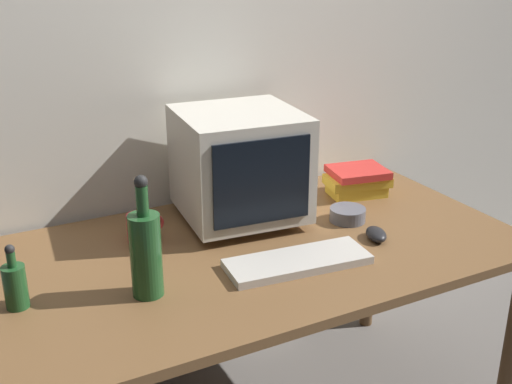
{
  "coord_description": "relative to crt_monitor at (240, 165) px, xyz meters",
  "views": [
    {
      "loc": [
        -0.82,
        -1.57,
        1.6
      ],
      "look_at": [
        0.0,
        0.0,
        0.9
      ],
      "focal_mm": 45.02,
      "sensor_mm": 36.0,
      "label": 1
    }
  ],
  "objects": [
    {
      "name": "bottle_short",
      "position": [
        -0.75,
        -0.23,
        -0.13
      ],
      "size": [
        0.06,
        0.06,
        0.18
      ],
      "color": "#1E4C23",
      "rests_on": "desk"
    },
    {
      "name": "computer_mouse",
      "position": [
        0.31,
        -0.34,
        -0.17
      ],
      "size": [
        0.09,
        0.11,
        0.04
      ],
      "primitive_type": "ellipsoid",
      "rotation": [
        0.0,
        0.0,
        -0.35
      ],
      "color": "black",
      "rests_on": "desk"
    },
    {
      "name": "bottle_tall",
      "position": [
        -0.43,
        -0.33,
        -0.07
      ],
      "size": [
        0.08,
        0.08,
        0.34
      ],
      "color": "#1E4C23",
      "rests_on": "desk"
    },
    {
      "name": "cd_spindle",
      "position": [
        0.31,
        -0.18,
        -0.17
      ],
      "size": [
        0.12,
        0.12,
        0.04
      ],
      "primitive_type": "cylinder",
      "color": "#595B66",
      "rests_on": "desk"
    },
    {
      "name": "book_stack",
      "position": [
        0.48,
        0.0,
        -0.14
      ],
      "size": [
        0.25,
        0.2,
        0.1
      ],
      "color": "gold",
      "rests_on": "desk"
    },
    {
      "name": "crt_monitor",
      "position": [
        0.0,
        0.0,
        0.0
      ],
      "size": [
        0.41,
        0.42,
        0.37
      ],
      "color": "beige",
      "rests_on": "desk"
    },
    {
      "name": "desk",
      "position": [
        -0.05,
        -0.21,
        -0.27
      ],
      "size": [
        1.63,
        0.89,
        0.72
      ],
      "color": "brown",
      "rests_on": "ground"
    },
    {
      "name": "keyboard",
      "position": [
        0.0,
        -0.37,
        -0.18
      ],
      "size": [
        0.43,
        0.19,
        0.02
      ],
      "primitive_type": "cube",
      "rotation": [
        0.0,
        0.0,
        -0.1
      ],
      "color": "beige",
      "rests_on": "desk"
    },
    {
      "name": "mug",
      "position": [
        -0.35,
        -0.01,
        -0.15
      ],
      "size": [
        0.12,
        0.08,
        0.09
      ],
      "color": "#CC383D",
      "rests_on": "desk"
    },
    {
      "name": "back_wall",
      "position": [
        -0.05,
        0.29,
        0.33
      ],
      "size": [
        4.0,
        0.08,
        2.5
      ],
      "primitive_type": "cube",
      "color": "silver",
      "rests_on": "ground"
    }
  ]
}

